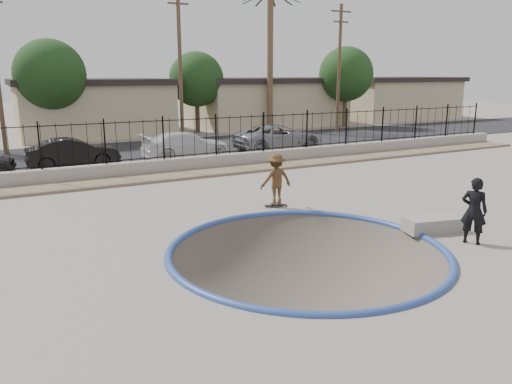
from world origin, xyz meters
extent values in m
cube|color=gray|center=(0.00, 12.00, -1.10)|extent=(120.00, 120.00, 2.20)
torus|color=#2B468D|center=(0.00, -1.00, 0.00)|extent=(7.04, 7.04, 0.20)
cube|color=#8B755B|center=(0.00, 9.20, 0.06)|extent=(42.00, 1.60, 0.11)
cube|color=gray|center=(0.00, 10.30, 0.30)|extent=(42.00, 0.45, 0.60)
cube|color=black|center=(0.00, 10.30, 0.72)|extent=(40.00, 0.04, 0.03)
cube|color=black|center=(0.00, 10.30, 2.30)|extent=(40.00, 0.04, 0.04)
cube|color=black|center=(0.00, 17.00, 0.02)|extent=(90.00, 8.00, 0.04)
cube|color=#C0B089|center=(0.00, 26.50, 1.75)|extent=(10.00, 8.00, 3.50)
cube|color=black|center=(0.00, 26.50, 3.70)|extent=(10.60, 8.60, 0.40)
cube|color=#C0B089|center=(14.00, 26.50, 1.75)|extent=(12.00, 8.00, 3.50)
cube|color=black|center=(14.00, 26.50, 3.70)|extent=(12.60, 8.60, 0.40)
cube|color=#C0B089|center=(28.00, 26.50, 1.75)|extent=(11.00, 8.00, 3.50)
cube|color=black|center=(28.00, 26.50, 3.70)|extent=(11.60, 8.60, 0.40)
cylinder|color=brown|center=(12.00, 22.00, 5.00)|extent=(0.44, 0.44, 10.00)
cylinder|color=#473323|center=(4.00, 19.00, 4.75)|extent=(0.24, 0.24, 9.50)
cube|color=#473323|center=(4.00, 19.00, 8.30)|extent=(1.30, 0.10, 0.10)
cylinder|color=#473323|center=(16.00, 19.00, 4.50)|extent=(0.24, 0.24, 9.00)
cube|color=#473323|center=(16.00, 19.00, 8.50)|extent=(1.70, 0.10, 0.10)
cube|color=#473323|center=(16.00, 19.00, 7.80)|extent=(1.30, 0.10, 0.10)
cylinder|color=#473323|center=(-3.00, 23.00, 1.50)|extent=(0.34, 0.34, 3.00)
sphere|color=#143311|center=(-3.00, 23.00, 4.20)|extent=(4.32, 4.32, 4.32)
cylinder|color=#473323|center=(7.00, 24.00, 1.38)|extent=(0.34, 0.34, 2.75)
sphere|color=#143311|center=(7.00, 24.00, 3.85)|extent=(3.96, 3.96, 3.96)
cylinder|color=#473323|center=(19.00, 22.00, 1.50)|extent=(0.34, 0.34, 3.00)
sphere|color=#143311|center=(19.00, 22.00, 4.20)|extent=(4.32, 4.32, 4.32)
imported|color=brown|center=(1.43, 3.00, 0.84)|extent=(1.11, 0.67, 1.69)
cube|color=black|center=(1.43, 3.00, 0.06)|extent=(0.77, 0.37, 0.02)
cylinder|color=silver|center=(1.17, 3.00, 0.02)|extent=(0.05, 0.04, 0.05)
cylinder|color=silver|center=(1.20, 3.13, 0.02)|extent=(0.05, 0.04, 0.05)
cylinder|color=silver|center=(1.66, 2.87, 0.02)|extent=(0.05, 0.04, 0.05)
cylinder|color=silver|center=(1.69, 3.00, 0.02)|extent=(0.05, 0.04, 0.05)
imported|color=black|center=(4.10, -2.50, 0.88)|extent=(0.69, 0.76, 1.75)
cube|color=gray|center=(4.00, -1.30, 0.20)|extent=(1.72, 1.05, 0.40)
imported|color=black|center=(-3.37, 13.40, 0.71)|extent=(4.10, 1.46, 1.35)
imported|color=silver|center=(2.19, 13.40, 0.71)|extent=(4.64, 1.94, 1.34)
imported|color=gray|center=(7.75, 13.54, 0.76)|extent=(5.26, 2.55, 1.44)
camera|label=1|loc=(-6.64, -10.73, 4.33)|focal=35.00mm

